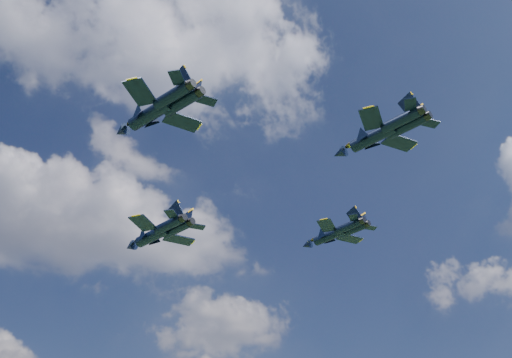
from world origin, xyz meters
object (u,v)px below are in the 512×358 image
object	(u,v)px
jet_lead	(151,236)
jet_left	(148,115)
jet_slot	(370,138)
jet_right	(328,236)

from	to	relation	value
jet_lead	jet_left	size ratio (longest dim) A/B	1.13
jet_slot	jet_left	bearing A→B (deg)	138.40
jet_right	jet_slot	world-z (taller)	jet_slot
jet_left	jet_right	world-z (taller)	jet_left
jet_lead	jet_right	xyz separation A→B (m)	(28.09, -7.76, -1.07)
jet_lead	jet_left	distance (m)	30.73
jet_left	jet_slot	size ratio (longest dim) A/B	1.04
jet_lead	jet_slot	size ratio (longest dim) A/B	1.17
jet_lead	jet_slot	world-z (taller)	jet_lead
jet_left	jet_right	size ratio (longest dim) A/B	1.08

